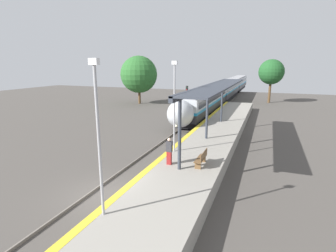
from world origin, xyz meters
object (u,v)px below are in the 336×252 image
(platform_bench, at_px, (202,158))
(lamppost_near, at_px, (98,132))
(train, at_px, (226,89))
(railway_signal, at_px, (187,97))
(person_waiting, at_px, (169,151))
(lamppost_mid, at_px, (174,102))

(platform_bench, relative_size, lamppost_near, 0.27)
(train, height_order, railway_signal, railway_signal)
(person_waiting, distance_m, lamppost_mid, 3.64)
(railway_signal, distance_m, lamppost_near, 27.02)
(platform_bench, distance_m, person_waiting, 2.02)
(train, distance_m, lamppost_near, 45.34)
(lamppost_near, bearing_deg, train, 92.68)
(platform_bench, distance_m, railway_signal, 21.16)
(person_waiting, xyz_separation_m, lamppost_mid, (-0.56, 2.46, 2.63))
(train, bearing_deg, lamppost_mid, -86.69)
(train, xyz_separation_m, lamppost_mid, (2.12, -36.66, 2.38))
(lamppost_near, relative_size, lamppost_mid, 1.00)
(railway_signal, bearing_deg, lamppost_mid, -75.67)
(railway_signal, xyz_separation_m, lamppost_mid, (4.59, -17.98, 1.99))
(person_waiting, height_order, lamppost_near, lamppost_near)
(platform_bench, relative_size, lamppost_mid, 0.27)
(train, distance_m, person_waiting, 39.20)
(platform_bench, xyz_separation_m, railway_signal, (-7.06, 19.91, 1.04))
(platform_bench, bearing_deg, railway_signal, 109.53)
(platform_bench, height_order, railway_signal, railway_signal)
(platform_bench, xyz_separation_m, lamppost_near, (-2.47, -6.63, 3.03))
(train, distance_m, railway_signal, 18.85)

